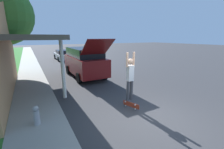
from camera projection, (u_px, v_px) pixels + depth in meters
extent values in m
plane|color=#333335|center=(152.00, 120.00, 5.37)|extent=(120.00, 120.00, 0.00)
cube|color=gray|center=(33.00, 87.00, 8.72)|extent=(1.80, 80.00, 0.10)
cube|color=#5B514C|center=(30.00, 37.00, 7.76)|extent=(2.60, 6.00, 0.20)
cylinder|color=silver|center=(63.00, 70.00, 6.83)|extent=(0.16, 0.16, 2.70)
cylinder|color=brown|center=(7.00, 54.00, 11.10)|extent=(0.36, 0.36, 3.19)
sphere|color=#38752D|center=(0.00, 14.00, 10.42)|extent=(4.35, 4.35, 4.35)
cube|color=maroon|center=(85.00, 65.00, 11.08)|extent=(1.91, 4.61, 1.18)
cube|color=black|center=(84.00, 52.00, 10.96)|extent=(1.76, 3.59, 0.62)
cylinder|color=black|center=(68.00, 70.00, 11.99)|extent=(0.24, 0.69, 0.69)
cylinder|color=black|center=(90.00, 67.00, 12.87)|extent=(0.24, 0.69, 0.69)
cylinder|color=black|center=(79.00, 78.00, 9.58)|extent=(0.24, 0.69, 0.69)
cylinder|color=black|center=(105.00, 75.00, 10.45)|extent=(0.24, 0.69, 0.69)
cube|color=maroon|center=(97.00, 47.00, 8.75)|extent=(1.68, 1.35, 0.96)
cube|color=#B7B7BC|center=(64.00, 56.00, 19.58)|extent=(1.81, 4.41, 0.62)
cube|color=black|center=(63.00, 52.00, 19.36)|extent=(1.59, 2.29, 0.46)
cylinder|color=black|center=(55.00, 57.00, 20.33)|extent=(0.20, 0.60, 0.60)
cylinder|color=black|center=(68.00, 56.00, 21.16)|extent=(0.20, 0.60, 0.60)
cylinder|color=black|center=(59.00, 59.00, 18.09)|extent=(0.20, 0.60, 0.60)
cylinder|color=black|center=(73.00, 58.00, 18.92)|extent=(0.20, 0.60, 0.60)
cylinder|color=#38383D|center=(128.00, 91.00, 6.16)|extent=(0.13, 0.13, 0.83)
cylinder|color=#38383D|center=(131.00, 90.00, 6.24)|extent=(0.13, 0.13, 0.83)
cube|color=silver|center=(130.00, 73.00, 6.02)|extent=(0.25, 0.20, 0.64)
sphere|color=tan|center=(130.00, 61.00, 5.91)|extent=(0.23, 0.23, 0.23)
cylinder|color=tan|center=(127.00, 60.00, 5.81)|extent=(0.09, 0.09, 0.57)
cylinder|color=tan|center=(134.00, 59.00, 5.97)|extent=(0.09, 0.09, 0.57)
cube|color=#B73D23|center=(131.00, 105.00, 6.17)|extent=(0.27, 0.77, 0.23)
cylinder|color=silver|center=(125.00, 102.00, 6.27)|extent=(0.03, 0.06, 0.06)
cylinder|color=silver|center=(125.00, 106.00, 6.32)|extent=(0.03, 0.06, 0.06)
cylinder|color=silver|center=(135.00, 105.00, 5.94)|extent=(0.03, 0.06, 0.06)
cylinder|color=silver|center=(135.00, 109.00, 5.99)|extent=(0.03, 0.06, 0.06)
cylinder|color=#99999E|center=(37.00, 117.00, 4.88)|extent=(0.20, 0.20, 0.48)
sphere|color=#99999E|center=(35.00, 109.00, 4.80)|extent=(0.18, 0.18, 0.18)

